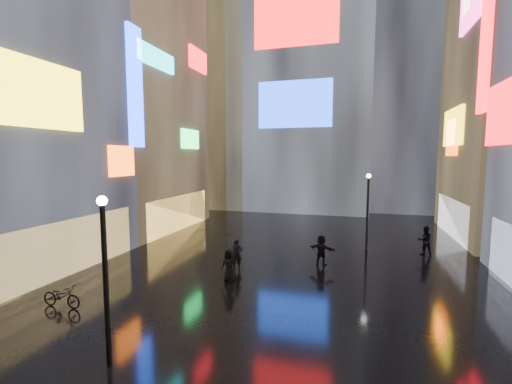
% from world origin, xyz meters
% --- Properties ---
extents(ground, '(140.00, 140.00, 0.00)m').
position_xyz_m(ground, '(0.00, 20.00, 0.00)').
color(ground, black).
rests_on(ground, ground).
extents(building_left_far, '(10.28, 12.00, 22.00)m').
position_xyz_m(building_left_far, '(-15.98, 26.00, 10.98)').
color(building_left_far, black).
rests_on(building_left_far, ground).
extents(tower_main, '(16.00, 14.20, 42.00)m').
position_xyz_m(tower_main, '(-3.00, 43.97, 21.01)').
color(tower_main, black).
rests_on(tower_main, ground).
extents(tower_flank_right, '(12.00, 12.00, 34.00)m').
position_xyz_m(tower_flank_right, '(9.00, 46.00, 17.00)').
color(tower_flank_right, black).
rests_on(tower_flank_right, ground).
extents(tower_flank_left, '(10.00, 10.00, 26.00)m').
position_xyz_m(tower_flank_left, '(-14.00, 42.00, 13.00)').
color(tower_flank_left, black).
rests_on(tower_flank_left, ground).
extents(lamp_near, '(0.30, 0.30, 5.20)m').
position_xyz_m(lamp_near, '(-3.45, 7.85, 2.94)').
color(lamp_near, black).
rests_on(lamp_near, ground).
extents(lamp_far, '(0.30, 0.30, 5.20)m').
position_xyz_m(lamp_far, '(4.42, 23.81, 2.94)').
color(lamp_far, black).
rests_on(lamp_far, ground).
extents(pedestrian_4, '(0.84, 0.58, 1.65)m').
position_xyz_m(pedestrian_4, '(-2.49, 15.57, 0.82)').
color(pedestrian_4, black).
rests_on(pedestrian_4, ground).
extents(pedestrian_5, '(1.70, 1.02, 1.75)m').
position_xyz_m(pedestrian_5, '(1.77, 19.59, 0.87)').
color(pedestrian_5, black).
rests_on(pedestrian_5, ground).
extents(pedestrian_6, '(0.72, 0.61, 1.69)m').
position_xyz_m(pedestrian_6, '(-2.74, 17.44, 0.84)').
color(pedestrian_6, black).
rests_on(pedestrian_6, ground).
extents(pedestrian_7, '(1.00, 0.83, 1.86)m').
position_xyz_m(pedestrian_7, '(8.01, 23.60, 0.93)').
color(pedestrian_7, black).
rests_on(pedestrian_7, ground).
extents(umbrella_2, '(1.19, 1.18, 0.86)m').
position_xyz_m(umbrella_2, '(-2.49, 15.57, 2.07)').
color(umbrella_2, black).
rests_on(umbrella_2, pedestrian_4).
extents(bicycle, '(1.85, 0.67, 0.97)m').
position_xyz_m(bicycle, '(-8.14, 10.65, 0.48)').
color(bicycle, black).
rests_on(bicycle, ground).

